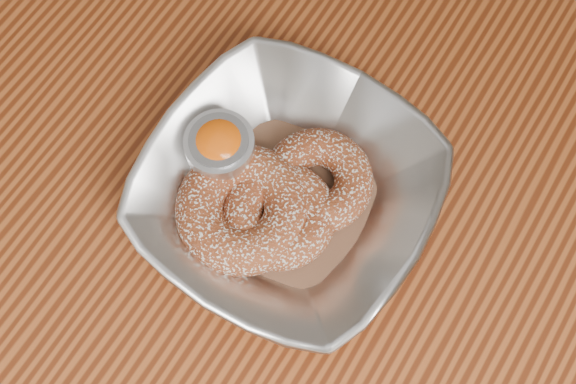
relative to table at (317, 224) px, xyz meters
The scene contains 8 objects.
ground_plane 0.65m from the table, ahead, with size 4.00×4.00×0.00m, color #565659.
table is the anchor object (origin of this frame).
serving_bowl 0.13m from the table, 121.42° to the right, with size 0.22×0.22×0.05m, color silver.
parchment 0.11m from the table, 121.42° to the right, with size 0.14×0.14×0.00m, color brown.
donut_back 0.12m from the table, 122.17° to the right, with size 0.09×0.09×0.03m, color brown.
donut_front 0.13m from the table, 105.70° to the right, with size 0.09×0.09×0.03m, color brown.
donut_extra 0.14m from the table, 123.88° to the right, with size 0.11×0.11×0.04m, color brown.
ramekin 0.16m from the table, 159.78° to the right, with size 0.05×0.05×0.06m.
Camera 1 is at (0.08, -0.18, 1.27)m, focal length 42.00 mm.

